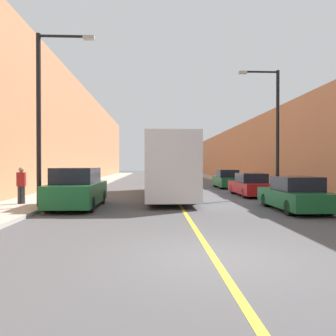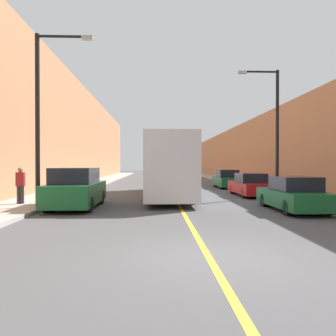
# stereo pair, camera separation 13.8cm
# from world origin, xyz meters

# --- Properties ---
(ground_plane) EXTENTS (200.00, 200.00, 0.00)m
(ground_plane) POSITION_xyz_m (0.00, 0.00, 0.00)
(ground_plane) COLOR #474749
(sidewalk_left) EXTENTS (2.96, 72.00, 0.16)m
(sidewalk_left) POSITION_xyz_m (-7.53, 30.00, 0.08)
(sidewalk_left) COLOR #9E998E
(sidewalk_left) RESTS_ON ground
(sidewalk_right) EXTENTS (2.96, 72.00, 0.16)m
(sidewalk_right) POSITION_xyz_m (7.53, 30.00, 0.08)
(sidewalk_right) COLOR #9E998E
(sidewalk_right) RESTS_ON ground
(building_row_left) EXTENTS (4.00, 72.00, 10.60)m
(building_row_left) POSITION_xyz_m (-11.01, 30.00, 5.30)
(building_row_left) COLOR #B2724C
(building_row_left) RESTS_ON ground
(building_row_right) EXTENTS (4.00, 72.00, 6.85)m
(building_row_right) POSITION_xyz_m (11.01, 30.00, 3.43)
(building_row_right) COLOR #B2724C
(building_row_right) RESTS_ON ground
(road_center_line) EXTENTS (0.16, 72.00, 0.01)m
(road_center_line) POSITION_xyz_m (0.00, 30.00, 0.00)
(road_center_line) COLOR gold
(road_center_line) RESTS_ON ground
(bus) EXTENTS (2.55, 12.44, 3.57)m
(bus) POSITION_xyz_m (-0.43, 13.41, 1.90)
(bus) COLOR silver
(bus) RESTS_ON ground
(parked_suv_left) EXTENTS (2.01, 4.80, 1.87)m
(parked_suv_left) POSITION_xyz_m (-4.83, 8.28, 0.87)
(parked_suv_left) COLOR #145128
(parked_suv_left) RESTS_ON ground
(car_right_near) EXTENTS (1.83, 4.47, 1.50)m
(car_right_near) POSITION_xyz_m (4.84, 6.97, 0.68)
(car_right_near) COLOR #145128
(car_right_near) RESTS_ON ground
(car_right_mid) EXTENTS (1.76, 4.78, 1.47)m
(car_right_mid) POSITION_xyz_m (4.88, 13.69, 0.67)
(car_right_mid) COLOR maroon
(car_right_mid) RESTS_ON ground
(car_right_far) EXTENTS (1.79, 4.33, 1.56)m
(car_right_far) POSITION_xyz_m (4.95, 20.72, 0.70)
(car_right_far) COLOR #145128
(car_right_far) RESTS_ON ground
(street_lamp_left) EXTENTS (2.54, 0.24, 7.60)m
(street_lamp_left) POSITION_xyz_m (-6.14, 7.60, 4.48)
(street_lamp_left) COLOR black
(street_lamp_left) RESTS_ON sidewalk_left
(street_lamp_right) EXTENTS (2.54, 0.24, 7.66)m
(street_lamp_right) POSITION_xyz_m (6.14, 12.89, 4.51)
(street_lamp_right) COLOR black
(street_lamp_right) RESTS_ON sidewalk_right
(pedestrian) EXTENTS (0.38, 0.24, 1.73)m
(pedestrian) POSITION_xyz_m (-7.58, 8.77, 1.05)
(pedestrian) COLOR #2D2D33
(pedestrian) RESTS_ON sidewalk_left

